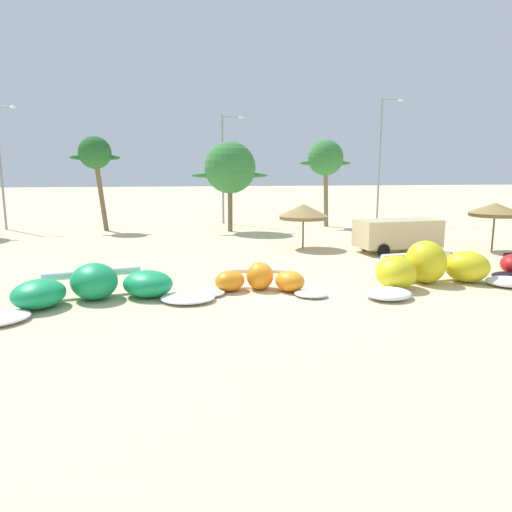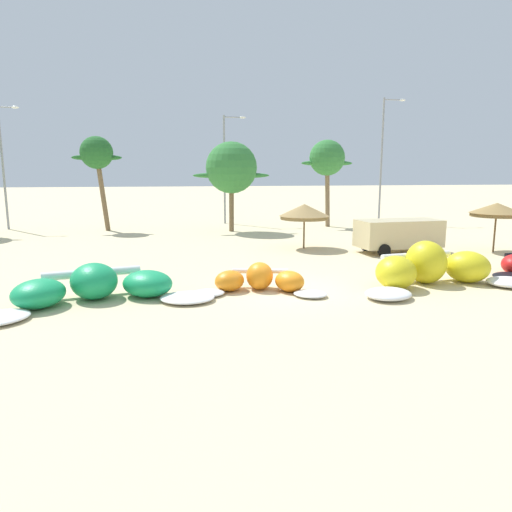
{
  "view_description": "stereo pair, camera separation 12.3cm",
  "coord_description": "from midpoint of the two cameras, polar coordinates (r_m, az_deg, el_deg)",
  "views": [
    {
      "loc": [
        -4.52,
        -17.08,
        4.49
      ],
      "look_at": [
        -0.89,
        2.0,
        1.0
      ],
      "focal_mm": 33.06,
      "sensor_mm": 36.0,
      "label": 1
    },
    {
      "loc": [
        -4.4,
        -17.1,
        4.49
      ],
      "look_at": [
        -0.89,
        2.0,
        1.0
      ],
      "focal_mm": 33.06,
      "sensor_mm": 36.0,
      "label": 2
    }
  ],
  "objects": [
    {
      "name": "beach_umbrella_middle",
      "position": [
        29.75,
        26.86,
        5.04
      ],
      "size": [
        2.91,
        2.91,
        2.77
      ],
      "color": "brown",
      "rests_on": "ground"
    },
    {
      "name": "lamppost_east_center",
      "position": [
        44.06,
        14.85,
        11.79
      ],
      "size": [
        2.07,
        0.24,
        10.8
      ],
      "color": "gray",
      "rests_on": "ground"
    },
    {
      "name": "palm_left_of_gap",
      "position": [
        35.74,
        -3.26,
        10.57
      ],
      "size": [
        5.75,
        3.83,
        6.7
      ],
      "color": "brown",
      "rests_on": "ground"
    },
    {
      "name": "ground_plane",
      "position": [
        18.22,
        3.73,
        -4.1
      ],
      "size": [
        260.0,
        260.0,
        0.0
      ],
      "primitive_type": "plane",
      "color": "beige"
    },
    {
      "name": "beach_umbrella_near_van",
      "position": [
        27.81,
        5.63,
        5.37
      ],
      "size": [
        2.95,
        2.95,
        2.63
      ],
      "color": "brown",
      "rests_on": "ground"
    },
    {
      "name": "kite_left_of_center",
      "position": [
        17.91,
        0.27,
        -3.0
      ],
      "size": [
        5.13,
        2.95,
        1.06
      ],
      "color": "white",
      "rests_on": "ground"
    },
    {
      "name": "palm_left",
      "position": [
        38.02,
        -18.99,
        11.52
      ],
      "size": [
        3.65,
        2.44,
        7.11
      ],
      "color": "brown",
      "rests_on": "ground"
    },
    {
      "name": "parked_van",
      "position": [
        27.5,
        16.45,
        2.66
      ],
      "size": [
        4.77,
        2.51,
        1.84
      ],
      "color": "beige",
      "rests_on": "ground"
    },
    {
      "name": "kite_center",
      "position": [
        20.05,
        20.38,
        -1.45
      ],
      "size": [
        7.74,
        4.06,
        1.74
      ],
      "color": "white",
      "rests_on": "ground"
    },
    {
      "name": "lamppost_west_center",
      "position": [
        41.31,
        -3.9,
        11.08
      ],
      "size": [
        1.98,
        0.24,
        9.19
      ],
      "color": "gray",
      "rests_on": "ground"
    },
    {
      "name": "lamppost_west",
      "position": [
        41.79,
        -28.47,
        10.02
      ],
      "size": [
        1.62,
        0.24,
        9.46
      ],
      "color": "gray",
      "rests_on": "ground"
    },
    {
      "name": "kite_left",
      "position": [
        17.37,
        -19.03,
        -3.67
      ],
      "size": [
        8.06,
        4.68,
        1.28
      ],
      "color": "white",
      "rests_on": "ground"
    },
    {
      "name": "palm_center_left",
      "position": [
        39.27,
        8.33,
        11.55
      ],
      "size": [
        4.3,
        2.87,
        7.03
      ],
      "color": "#7F6647",
      "rests_on": "ground"
    }
  ]
}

